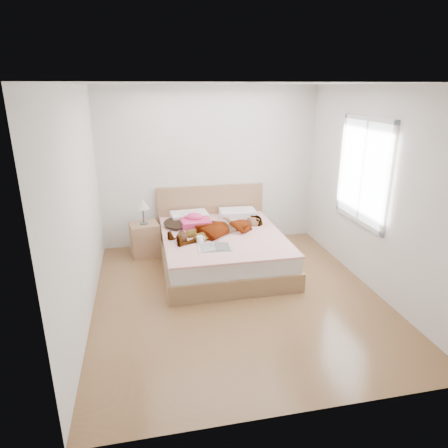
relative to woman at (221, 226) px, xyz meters
name	(u,v)px	position (x,y,z in m)	size (l,w,h in m)	color
ground	(237,296)	(0.02, -1.02, -0.62)	(4.00, 4.00, 0.00)	#4F3318
woman	(221,226)	(0.00, 0.00, 0.00)	(0.59, 1.58, 0.22)	silver
hair	(179,223)	(-0.57, 0.45, -0.06)	(0.49, 0.60, 0.09)	black
phone	(184,215)	(-0.50, 0.40, 0.07)	(0.05, 0.10, 0.01)	silver
room_shell	(363,171)	(1.79, -0.72, 0.88)	(4.00, 4.00, 4.00)	white
bed	(222,247)	(0.02, 0.02, -0.34)	(1.80, 2.08, 1.00)	brown
towel	(196,222)	(-0.34, 0.27, -0.02)	(0.45, 0.38, 0.23)	#F4427E
magazine	(215,247)	(-0.19, -0.57, -0.10)	(0.46, 0.32, 0.03)	white
coffee_mug	(200,240)	(-0.36, -0.35, -0.06)	(0.14, 0.11, 0.10)	white
plush_toy	(182,237)	(-0.60, -0.24, -0.04)	(0.18, 0.26, 0.14)	black
nightstand	(145,237)	(-1.11, 0.59, -0.31)	(0.49, 0.45, 0.92)	olive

